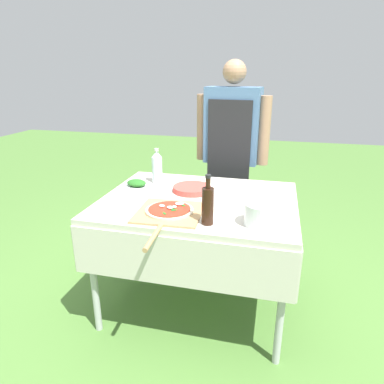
{
  "coord_description": "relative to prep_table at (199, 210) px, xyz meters",
  "views": [
    {
      "loc": [
        0.43,
        -1.93,
        1.5
      ],
      "look_at": [
        -0.04,
        0.0,
        0.8
      ],
      "focal_mm": 32.0,
      "sensor_mm": 36.0,
      "label": 1
    }
  ],
  "objects": [
    {
      "name": "mixing_tub",
      "position": [
        0.39,
        -0.3,
        0.14
      ],
      "size": [
        0.17,
        0.17,
        0.12
      ],
      "primitive_type": "cylinder",
      "color": "silver",
      "rests_on": "prep_table"
    },
    {
      "name": "plate_stack",
      "position": [
        -0.07,
        0.12,
        0.1
      ],
      "size": [
        0.25,
        0.25,
        0.03
      ],
      "color": "#DB4C42",
      "rests_on": "prep_table"
    },
    {
      "name": "herb_container",
      "position": [
        -0.46,
        0.12,
        0.1
      ],
      "size": [
        0.18,
        0.16,
        0.05
      ],
      "rotation": [
        0.0,
        0.0,
        -0.22
      ],
      "color": "silver",
      "rests_on": "prep_table"
    },
    {
      "name": "person_cook",
      "position": [
        0.09,
        0.8,
        0.26
      ],
      "size": [
        0.59,
        0.24,
        1.59
      ],
      "rotation": [
        0.0,
        0.0,
        3.03
      ],
      "color": "#333D56",
      "rests_on": "ground"
    },
    {
      "name": "water_bottle",
      "position": [
        -0.36,
        0.25,
        0.19
      ],
      "size": [
        0.07,
        0.07,
        0.24
      ],
      "color": "silver",
      "rests_on": "prep_table"
    },
    {
      "name": "prep_table",
      "position": [
        0.0,
        0.0,
        0.0
      ],
      "size": [
        1.2,
        0.96,
        0.76
      ],
      "color": "beige",
      "rests_on": "ground"
    },
    {
      "name": "oil_bottle",
      "position": [
        0.13,
        -0.35,
        0.18
      ],
      "size": [
        0.06,
        0.06,
        0.26
      ],
      "color": "black",
      "rests_on": "prep_table"
    },
    {
      "name": "ground_plane",
      "position": [
        0.0,
        0.0,
        -0.68
      ],
      "size": [
        12.0,
        12.0,
        0.0
      ],
      "primitive_type": "plane",
      "color": "#517F38"
    },
    {
      "name": "pizza_on_peel",
      "position": [
        -0.1,
        -0.28,
        0.09
      ],
      "size": [
        0.37,
        0.62,
        0.05
      ],
      "rotation": [
        0.0,
        0.0,
        0.05
      ],
      "color": "tan",
      "rests_on": "prep_table"
    }
  ]
}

